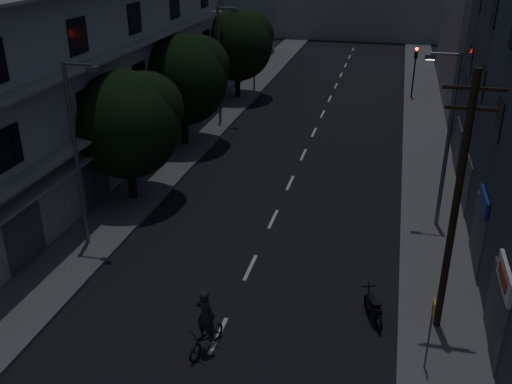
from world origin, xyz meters
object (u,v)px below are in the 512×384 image
at_px(utility_pole, 456,203).
at_px(bus_stop_sign, 431,323).
at_px(motorcycle, 373,309).
at_px(cyclist, 206,331).

distance_m(utility_pole, bus_stop_sign, 3.82).
height_order(motorcycle, cyclist, cyclist).
xyz_separation_m(bus_stop_sign, cyclist, (-6.98, -0.67, -1.09)).
distance_m(utility_pole, motorcycle, 4.92).
height_order(utility_pole, bus_stop_sign, utility_pole).
bearing_deg(bus_stop_sign, cyclist, -174.52).
distance_m(motorcycle, cyclist, 6.04).
bearing_deg(utility_pole, cyclist, -157.95).
xyz_separation_m(utility_pole, bus_stop_sign, (-0.47, -2.35, -2.98)).
relative_size(bus_stop_sign, cyclist, 1.07).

